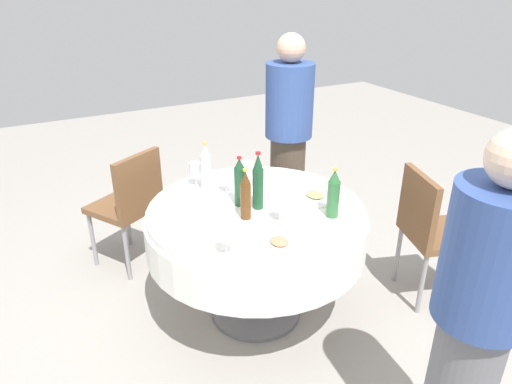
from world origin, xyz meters
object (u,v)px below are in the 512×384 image
wine_glass_north (248,169)px  plate_right (315,197)px  bottle_brown_mid (246,196)px  bottle_green_near (333,194)px  plate_east (292,179)px  bottle_dark_green_south (240,183)px  person_mid (477,319)px  wine_glass_far (227,178)px  bottle_clear_far (206,168)px  wine_glass_near (195,169)px  plate_rear (279,244)px  plate_left (197,221)px  chair_inner (130,200)px  chair_north (430,226)px  person_front (288,141)px  dining_table (256,231)px  wine_glass_left (226,235)px  bottle_dark_green_front (258,182)px  wine_glass_inner (280,204)px

wine_glass_north → plate_right: bearing=-145.1°
bottle_brown_mid → wine_glass_north: 0.44m
bottle_green_near → plate_east: (0.51, -0.06, -0.12)m
bottle_dark_green_south → person_mid: 1.38m
wine_glass_far → plate_right: (-0.32, -0.42, -0.09)m
plate_right → person_mid: size_ratio=0.17×
plate_right → bottle_clear_far: bearing=51.8°
wine_glass_near → plate_rear: bearing=-173.5°
plate_left → chair_inner: (0.88, 0.15, -0.23)m
plate_left → bottle_green_near: bearing=-112.4°
person_mid → chair_inner: (2.15, 0.76, -0.28)m
wine_glass_north → chair_north: size_ratio=0.17×
person_front → chair_inner: (0.20, 1.14, -0.31)m
plate_right → wine_glass_far: bearing=53.1°
wine_glass_near → chair_inner: (0.44, 0.33, -0.33)m
wine_glass_north → plate_left: 0.57m
wine_glass_near → dining_table: bearing=-156.9°
bottle_green_near → plate_east: size_ratio=1.33×
plate_rear → chair_north: chair_north is taller
dining_table → plate_right: 0.40m
person_front → plate_left: bearing=-102.6°
wine_glass_left → plate_left: (0.35, 0.01, -0.10)m
bottle_dark_green_front → wine_glass_left: bearing=134.5°
bottle_brown_mid → plate_rear: 0.35m
bottle_clear_far → person_mid: 1.66m
bottle_clear_far → chair_inner: 0.74m
bottle_dark_green_front → chair_north: size_ratio=0.38×
dining_table → person_mid: 1.31m
person_mid → wine_glass_far: bearing=-89.6°
bottle_brown_mid → chair_north: bottle_brown_mid is taller
bottle_brown_mid → person_front: size_ratio=0.18×
wine_glass_left → plate_rear: (-0.06, -0.26, -0.09)m
wine_glass_north → person_front: (0.38, -0.52, -0.02)m
bottle_dark_green_south → chair_inner: bottle_dark_green_south is taller
wine_glass_left → plate_east: (0.59, -0.73, -0.10)m
bottle_dark_green_south → wine_glass_left: bottle_dark_green_south is taller
wine_glass_near → plate_left: bearing=158.9°
bottle_green_near → wine_glass_near: (0.72, 0.51, -0.02)m
plate_left → person_front: person_front is taller
bottle_dark_green_south → person_front: (0.61, -0.69, -0.05)m
wine_glass_far → plate_left: size_ratio=0.59×
plate_east → person_front: 0.52m
bottle_dark_green_front → chair_inner: bearing=30.7°
wine_glass_near → person_mid: bearing=-165.6°
bottle_green_near → wine_glass_near: size_ratio=1.88×
bottle_dark_green_front → bottle_clear_far: bearing=25.4°
dining_table → bottle_dark_green_south: size_ratio=4.30×
bottle_brown_mid → wine_glass_near: (0.52, 0.08, -0.02)m
bottle_green_near → wine_glass_north: (0.59, 0.21, -0.03)m
wine_glass_inner → plate_left: bearing=63.7°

